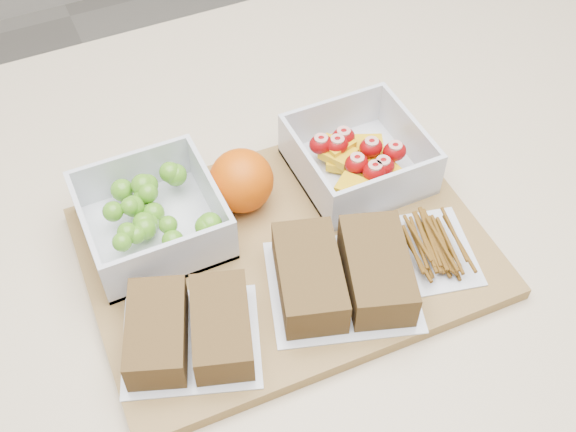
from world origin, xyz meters
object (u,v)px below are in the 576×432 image
sandwich_bag_left (189,330)px  orange (241,181)px  fruit_container (358,159)px  sandwich_bag_center (343,274)px  pretzel_bag (431,245)px  grape_container (153,216)px  cutting_board (287,252)px

sandwich_bag_left → orange: bearing=51.8°
fruit_container → sandwich_bag_center: bearing=-123.7°
orange → pretzel_bag: bearing=-44.1°
orange → sandwich_bag_center: 0.16m
grape_container → sandwich_bag_left: (-0.01, -0.15, -0.01)m
cutting_board → grape_container: (-0.12, 0.08, 0.03)m
cutting_board → sandwich_bag_center: (0.03, -0.07, 0.03)m
fruit_container → sandwich_bag_left: (-0.25, -0.13, -0.00)m
fruit_container → pretzel_bag: bearing=-84.0°
grape_container → fruit_container: size_ratio=1.02×
sandwich_bag_center → orange: bearing=107.8°
orange → pretzel_bag: size_ratio=0.57×
orange → sandwich_bag_center: orange is taller
sandwich_bag_center → pretzel_bag: (0.11, 0.00, -0.01)m
cutting_board → orange: bearing=104.1°
orange → sandwich_bag_center: size_ratio=0.39×
orange → pretzel_bag: orange is taller
orange → grape_container: bearing=179.3°
pretzel_bag → fruit_container: bearing=96.0°
fruit_container → orange: 0.14m
fruit_container → sandwich_bag_center: fruit_container is taller
sandwich_bag_left → sandwich_bag_center: bearing=-1.8°
grape_container → sandwich_bag_center: size_ratio=0.78×
pretzel_bag → cutting_board: bearing=153.0°
sandwich_bag_left → fruit_container: bearing=27.5°
sandwich_bag_left → grape_container: bearing=85.2°
cutting_board → pretzel_bag: 0.15m
cutting_board → grape_container: size_ratio=2.95×
grape_container → pretzel_bag: bearing=-30.5°
cutting_board → fruit_container: bearing=30.5°
sandwich_bag_center → cutting_board: bearing=113.5°
fruit_container → sandwich_bag_left: fruit_container is taller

